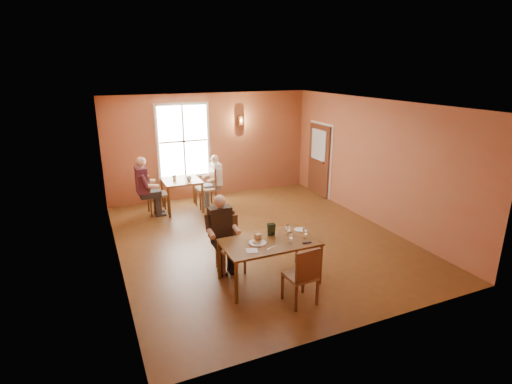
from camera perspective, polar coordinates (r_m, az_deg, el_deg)
name	(u,v)px	position (r m, az deg, el deg)	size (l,w,h in m)	color
ground	(260,239)	(9.04, 0.51, -6.71)	(6.00, 7.00, 0.01)	brown
wall_back	(211,146)	(11.74, -6.50, 6.59)	(6.00, 0.04, 3.00)	brown
wall_front	(364,236)	(5.70, 15.13, -6.04)	(6.00, 0.04, 3.00)	brown
wall_left	(112,191)	(7.85, -19.88, 0.07)	(0.04, 7.00, 3.00)	brown
wall_right	(373,162)	(10.10, 16.31, 4.18)	(0.04, 7.00, 3.00)	brown
ceiling	(260,103)	(8.27, 0.57, 12.59)	(6.00, 7.00, 0.04)	white
window	(184,141)	(11.45, -10.31, 7.16)	(1.36, 0.10, 1.96)	white
door	(319,160)	(11.97, 8.94, 4.50)	(0.12, 1.04, 2.10)	maroon
wall_sconce	(240,120)	(11.82, -2.24, 10.20)	(0.16, 0.16, 0.28)	brown
main_table	(269,262)	(7.22, 1.93, -9.90)	(1.67, 0.94, 0.78)	brown
chair_diner_main	(230,246)	(7.53, -3.68, -7.65)	(0.46, 0.46, 1.03)	#523112
diner_main	(231,237)	(7.43, -3.63, -6.49)	(0.56, 0.56, 1.39)	#452B1F
chair_empty	(300,274)	(6.62, 6.33, -11.62)	(0.45, 0.45, 1.01)	brown
plate_food	(257,242)	(6.96, 0.21, -7.22)	(0.31, 0.31, 0.04)	white
sandwich	(258,238)	(7.04, 0.30, -6.58)	(0.09, 0.09, 0.12)	#D5B05A
goblet_a	(288,230)	(7.26, 4.56, -5.42)	(0.09, 0.09, 0.21)	white
goblet_b	(305,233)	(7.17, 6.96, -5.87)	(0.08, 0.08, 0.20)	white
goblet_c	(290,237)	(6.96, 4.88, -6.48)	(0.09, 0.09, 0.22)	white
menu_stand	(271,229)	(7.25, 2.20, -5.35)	(0.14, 0.07, 0.23)	#1E3221
knife	(271,247)	(6.82, 2.21, -7.91)	(0.22, 0.02, 0.00)	white
napkin	(252,251)	(6.70, -0.57, -8.39)	(0.19, 0.19, 0.01)	white
side_plate	(300,230)	(7.54, 6.29, -5.39)	(0.21, 0.21, 0.02)	white
sunglasses	(307,243)	(7.03, 7.31, -7.17)	(0.15, 0.05, 0.02)	black
second_table	(182,195)	(10.84, -10.50, -0.42)	(0.96, 0.96, 0.84)	brown
chair_diner_white	(205,188)	(10.96, -7.24, 0.63)	(0.49, 0.49, 1.10)	#4C2512
diner_white	(206,183)	(10.93, -7.11, 1.30)	(0.54, 0.54, 1.36)	white
chair_diner_maroon	(157,194)	(10.69, -13.92, -0.22)	(0.48, 0.48, 1.09)	brown
diner_maroon	(155,186)	(10.62, -14.17, 0.87)	(0.61, 0.61, 1.52)	#511413
cup_a	(189,178)	(10.61, -9.56, 1.92)	(0.13, 0.13, 0.11)	white
cup_b	(174,178)	(10.76, -11.58, 2.04)	(0.12, 0.12, 0.11)	white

